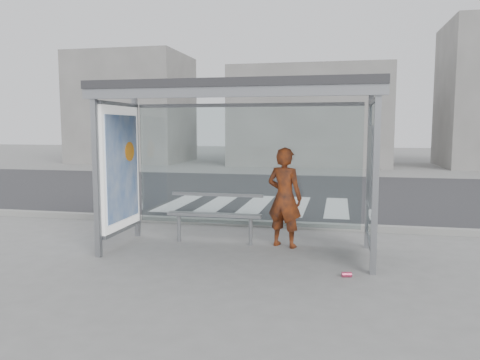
% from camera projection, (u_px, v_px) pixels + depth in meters
% --- Properties ---
extents(ground, '(80.00, 80.00, 0.00)m').
position_uv_depth(ground, '(238.00, 252.00, 7.35)').
color(ground, slate).
rests_on(ground, ground).
extents(road, '(30.00, 10.00, 0.01)m').
position_uv_depth(road, '(287.00, 192.00, 14.15)').
color(road, '#2D2D30').
rests_on(road, ground).
extents(curb, '(30.00, 0.18, 0.12)m').
position_uv_depth(curb, '(259.00, 224.00, 9.23)').
color(curb, gray).
rests_on(curb, ground).
extents(crosswalk, '(4.55, 3.00, 0.00)m').
position_uv_depth(crosswalk, '(256.00, 205.00, 11.82)').
color(crosswalk, silver).
rests_on(crosswalk, ground).
extents(bus_shelter, '(4.25, 1.65, 2.62)m').
position_uv_depth(bus_shelter, '(215.00, 125.00, 7.26)').
color(bus_shelter, gray).
rests_on(bus_shelter, ground).
extents(building_left, '(6.00, 5.00, 6.00)m').
position_uv_depth(building_left, '(133.00, 109.00, 26.57)').
color(building_left, slate).
rests_on(building_left, ground).
extents(building_center, '(8.00, 5.00, 5.00)m').
position_uv_depth(building_center, '(310.00, 117.00, 24.56)').
color(building_center, slate).
rests_on(building_center, ground).
extents(person, '(0.69, 0.56, 1.63)m').
position_uv_depth(person, '(285.00, 197.00, 7.61)').
color(person, red).
rests_on(person, ground).
extents(bench, '(1.61, 0.31, 0.83)m').
position_uv_depth(bench, '(215.00, 214.00, 7.88)').
color(bench, gray).
rests_on(bench, ground).
extents(soda_can, '(0.14, 0.10, 0.07)m').
position_uv_depth(soda_can, '(347.00, 274.00, 6.12)').
color(soda_can, '#E94470').
rests_on(soda_can, ground).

